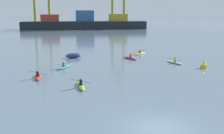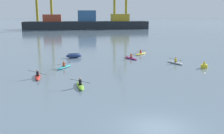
% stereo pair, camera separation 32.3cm
% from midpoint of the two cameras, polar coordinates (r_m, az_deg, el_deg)
% --- Properties ---
extents(ground_plane, '(800.00, 800.00, 0.00)m').
position_cam_midpoint_polar(ground_plane, '(17.33, 10.47, -13.18)').
color(ground_plane, slate).
extents(container_barge, '(55.84, 8.67, 8.36)m').
position_cam_midpoint_polar(container_barge, '(121.39, -5.38, 9.46)').
color(container_barge, '#1E2328').
rests_on(container_barge, ground).
extents(capsized_dinghy, '(2.69, 1.33, 0.76)m').
position_cam_midpoint_polar(capsized_dinghy, '(43.36, -8.07, 2.44)').
color(capsized_dinghy, navy).
rests_on(capsized_dinghy, ground).
extents(channel_buoy, '(0.90, 0.90, 1.00)m').
position_cam_midpoint_polar(channel_buoy, '(37.17, 19.68, 0.34)').
color(channel_buoy, yellow).
rests_on(channel_buoy, ground).
extents(kayak_lime, '(2.22, 3.43, 0.97)m').
position_cam_midpoint_polar(kayak_lime, '(26.30, -6.61, -3.96)').
color(kayak_lime, '#7ABC2D').
rests_on(kayak_lime, ground).
extents(kayak_red, '(2.19, 3.44, 1.03)m').
position_cam_midpoint_polar(kayak_red, '(30.86, -15.58, -1.97)').
color(kayak_red, red).
rests_on(kayak_red, ground).
extents(kayak_magenta, '(2.08, 3.36, 0.95)m').
position_cam_midpoint_polar(kayak_magenta, '(42.10, 4.33, 2.00)').
color(kayak_magenta, '#C13384').
rests_on(kayak_magenta, ground).
extents(kayak_white, '(2.15, 3.42, 0.95)m').
position_cam_midpoint_polar(kayak_white, '(39.31, 13.82, 1.00)').
color(kayak_white, silver).
rests_on(kayak_white, ground).
extents(kayak_yellow, '(2.90, 2.75, 0.97)m').
position_cam_midpoint_polar(kayak_yellow, '(46.75, 6.50, 2.93)').
color(kayak_yellow, yellow).
rests_on(kayak_yellow, ground).
extents(kayak_teal, '(2.28, 3.22, 0.95)m').
position_cam_midpoint_polar(kayak_teal, '(35.59, -10.10, 0.06)').
color(kayak_teal, teal).
rests_on(kayak_teal, ground).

